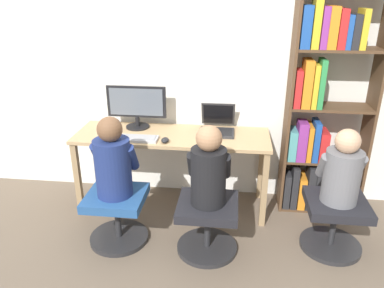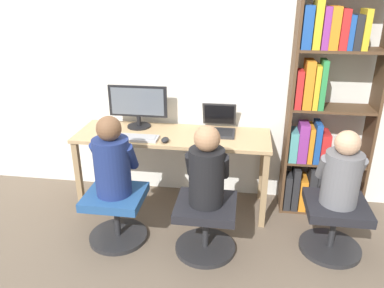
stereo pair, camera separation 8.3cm
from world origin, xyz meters
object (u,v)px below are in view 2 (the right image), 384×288
bookshelf (321,111)px  keyboard (133,138)px  person_at_monitor (112,160)px  person_near_shelf (342,173)px  person_at_laptop (207,170)px  laptop (218,127)px  office_chair_right (206,222)px  office_chair_side (334,222)px  desktop_monitor (138,106)px  office_chair_left (116,212)px

bookshelf → keyboard: bearing=-170.2°
keyboard → person_at_monitor: person_at_monitor is taller
bookshelf → person_near_shelf: bookshelf is taller
person_at_laptop → person_at_monitor: bearing=176.6°
bookshelf → person_near_shelf: bearing=-81.7°
laptop → person_at_monitor: size_ratio=0.53×
office_chair_right → person_near_shelf: size_ratio=0.83×
office_chair_right → laptop: bearing=88.3°
person_at_laptop → person_near_shelf: (0.98, 0.14, -0.02)m
person_near_shelf → office_chair_side: bearing=-90.0°
keyboard → person_at_laptop: (0.69, -0.46, -0.03)m
desktop_monitor → office_chair_left: size_ratio=1.14×
keyboard → person_at_monitor: bearing=-96.4°
laptop → office_chair_right: size_ratio=0.71×
person_at_monitor → person_at_laptop: (0.73, -0.04, -0.01)m
office_chair_left → office_chair_right: bearing=-3.3°
office_chair_right → bookshelf: size_ratio=0.24×
office_chair_left → bookshelf: (1.63, 0.70, 0.72)m
laptop → keyboard: bearing=-158.6°
keyboard → laptop: bearing=21.4°
desktop_monitor → person_near_shelf: desktop_monitor is taller
laptop → office_chair_right: 0.91m
laptop → desktop_monitor: bearing=178.0°
desktop_monitor → person_at_monitor: 0.76m
keyboard → office_chair_right: (0.69, -0.47, -0.49)m
person_at_laptop → person_near_shelf: bearing=8.2°
desktop_monitor → office_chair_right: (0.72, -0.77, -0.68)m
laptop → office_chair_side: laptop is taller
keyboard → office_chair_left: keyboard is taller
person_at_monitor → bookshelf: size_ratio=0.32×
laptop → person_near_shelf: size_ratio=0.58×
desktop_monitor → person_at_monitor: bearing=-90.9°
desktop_monitor → office_chair_side: bearing=-20.2°
office_chair_left → person_at_laptop: 0.86m
office_chair_left → person_at_laptop: bearing=-3.0°
desktop_monitor → person_at_laptop: 1.08m
keyboard → office_chair_right: keyboard is taller
office_chair_right → bookshelf: bearing=39.6°
person_at_laptop → bookshelf: bookshelf is taller
person_near_shelf → keyboard: bearing=169.1°
office_chair_left → laptop: bearing=42.9°
person_at_laptop → person_near_shelf: 0.99m
office_chair_side → keyboard: bearing=169.0°
keyboard → office_chair_left: (-0.05, -0.42, -0.49)m
office_chair_left → person_at_laptop: person_at_laptop is taller
office_chair_right → person_at_monitor: bearing=176.3°
office_chair_right → office_chair_side: same height
office_chair_left → person_at_monitor: (-0.00, 0.00, 0.46)m
office_chair_left → person_near_shelf: 1.77m
keyboard → bookshelf: 1.62m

